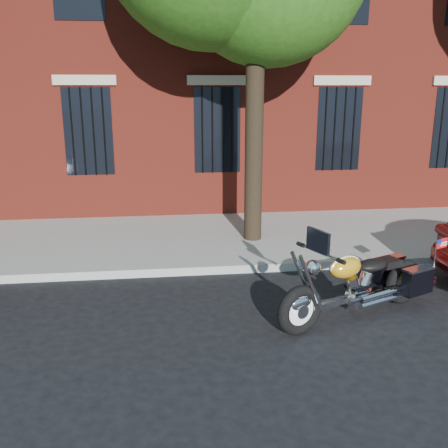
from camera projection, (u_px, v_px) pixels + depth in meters
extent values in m
plane|color=black|center=(253.00, 304.00, 7.61)|extent=(120.00, 120.00, 0.00)
cube|color=gray|center=(240.00, 268.00, 8.91)|extent=(40.00, 0.16, 0.15)
cube|color=gray|center=(227.00, 238.00, 10.71)|extent=(40.00, 3.60, 0.15)
cube|color=black|center=(217.00, 130.00, 11.91)|extent=(1.10, 0.14, 2.00)
cube|color=#B2A893|center=(217.00, 80.00, 11.58)|extent=(1.40, 0.20, 0.22)
cylinder|color=black|center=(217.00, 131.00, 11.84)|extent=(0.04, 0.04, 2.00)
cylinder|color=black|center=(254.00, 124.00, 9.78)|extent=(0.36, 0.36, 5.00)
torus|color=black|center=(300.00, 310.00, 6.57)|extent=(0.71, 0.42, 0.70)
torus|color=black|center=(404.00, 282.00, 7.54)|extent=(0.71, 0.42, 0.70)
cylinder|color=white|center=(300.00, 310.00, 6.57)|extent=(0.51, 0.27, 0.52)
cylinder|color=white|center=(404.00, 282.00, 7.54)|extent=(0.51, 0.27, 0.52)
ellipsoid|color=white|center=(300.00, 303.00, 6.54)|extent=(0.39, 0.27, 0.20)
ellipsoid|color=gold|center=(404.00, 274.00, 7.51)|extent=(0.40, 0.28, 0.20)
cube|color=white|center=(355.00, 296.00, 7.06)|extent=(1.48, 0.72, 0.08)
cylinder|color=white|center=(358.00, 297.00, 7.09)|extent=(0.38, 0.31, 0.34)
cylinder|color=white|center=(394.00, 293.00, 7.19)|extent=(1.24, 0.61, 0.09)
ellipsoid|color=gold|center=(345.00, 267.00, 6.82)|extent=(0.59, 0.48, 0.30)
ellipsoid|color=black|center=(372.00, 265.00, 7.09)|extent=(0.58, 0.48, 0.16)
cube|color=black|center=(389.00, 269.00, 7.72)|extent=(0.53, 0.35, 0.40)
cube|color=black|center=(418.00, 281.00, 7.27)|extent=(0.53, 0.35, 0.40)
cylinder|color=white|center=(320.00, 252.00, 6.51)|extent=(0.36, 0.76, 0.04)
sphere|color=white|center=(313.00, 267.00, 6.51)|extent=(0.28, 0.28, 0.21)
cube|color=black|center=(318.00, 241.00, 6.45)|extent=(0.21, 0.40, 0.29)
cube|color=red|center=(442.00, 243.00, 7.28)|extent=(0.22, 0.11, 0.15)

